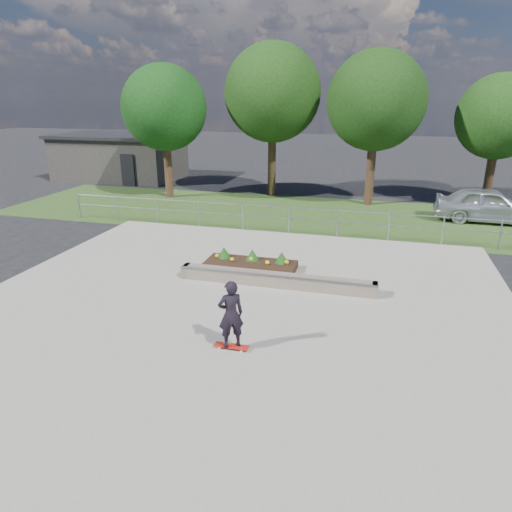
{
  "coord_description": "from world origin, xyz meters",
  "views": [
    {
      "loc": [
        3.45,
        -10.55,
        5.51
      ],
      "look_at": [
        0.2,
        1.5,
        1.1
      ],
      "focal_mm": 32.0,
      "sensor_mm": 36.0,
      "label": 1
    }
  ],
  "objects": [
    {
      "name": "parked_car",
      "position": [
        8.39,
        11.83,
        0.79
      ],
      "size": [
        4.69,
        2.01,
        1.58
      ],
      "primitive_type": "imported",
      "rotation": [
        0.0,
        0.0,
        1.54
      ],
      "color": "#ACB1B6",
      "rests_on": "ground"
    },
    {
      "name": "tree_far_left",
      "position": [
        -8.0,
        13.0,
        4.85
      ],
      "size": [
        4.55,
        4.55,
        7.15
      ],
      "color": "#382116",
      "rests_on": "ground"
    },
    {
      "name": "fence",
      "position": [
        0.0,
        7.5,
        0.77
      ],
      "size": [
        20.06,
        0.06,
        1.2
      ],
      "color": "gray",
      "rests_on": "ground"
    },
    {
      "name": "grind_ledge",
      "position": [
        0.71,
        1.86,
        0.26
      ],
      "size": [
        6.0,
        0.44,
        0.43
      ],
      "color": "#685B4C",
      "rests_on": "concrete_slab"
    },
    {
      "name": "skateboarder",
      "position": [
        0.54,
        -1.93,
        0.93
      ],
      "size": [
        0.8,
        0.63,
        1.67
      ],
      "color": "silver",
      "rests_on": "concrete_slab"
    },
    {
      "name": "ground",
      "position": [
        0.0,
        0.0,
        0.0
      ],
      "size": [
        120.0,
        120.0,
        0.0
      ],
      "primitive_type": "plane",
      "color": "black",
      "rests_on": "ground"
    },
    {
      "name": "building",
      "position": [
        -14.0,
        18.0,
        1.51
      ],
      "size": [
        8.4,
        5.4,
        3.0
      ],
      "color": "#2F2C2A",
      "rests_on": "ground"
    },
    {
      "name": "planter_bed",
      "position": [
        -0.4,
        3.06,
        0.24
      ],
      "size": [
        3.0,
        1.2,
        0.61
      ],
      "color": "black",
      "rests_on": "concrete_slab"
    },
    {
      "name": "tree_mid_left",
      "position": [
        -2.5,
        15.0,
        5.61
      ],
      "size": [
        5.25,
        5.25,
        8.25
      ],
      "color": "black",
      "rests_on": "ground"
    },
    {
      "name": "tree_mid_right",
      "position": [
        3.0,
        14.0,
        5.23
      ],
      "size": [
        4.9,
        4.9,
        7.7
      ],
      "color": "#331F14",
      "rests_on": "ground"
    },
    {
      "name": "grass_verge",
      "position": [
        0.0,
        11.0,
        0.01
      ],
      "size": [
        30.0,
        8.0,
        0.02
      ],
      "primitive_type": "cube",
      "color": "#2A441B",
      "rests_on": "ground"
    },
    {
      "name": "concrete_slab",
      "position": [
        0.0,
        0.0,
        0.03
      ],
      "size": [
        15.0,
        15.0,
        0.06
      ],
      "primitive_type": "cube",
      "color": "gray",
      "rests_on": "ground"
    },
    {
      "name": "tree_far_right",
      "position": [
        9.0,
        15.5,
        4.48
      ],
      "size": [
        4.2,
        4.2,
        6.6
      ],
      "color": "#352015",
      "rests_on": "ground"
    }
  ]
}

